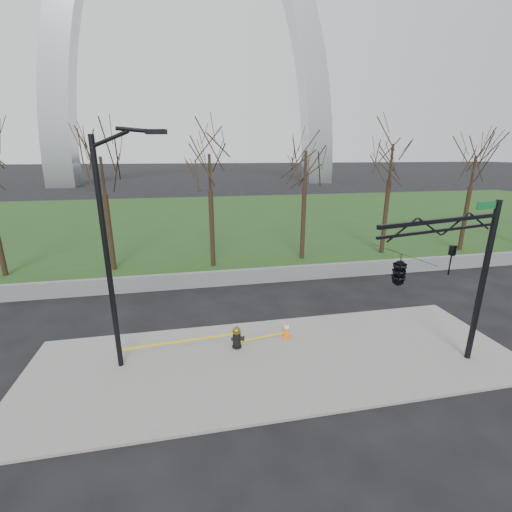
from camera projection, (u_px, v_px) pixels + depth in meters
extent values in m
plane|color=black|center=(278.00, 361.00, 12.84)|extent=(500.00, 500.00, 0.00)
cube|color=slate|center=(278.00, 359.00, 12.83)|extent=(18.00, 6.00, 0.10)
cube|color=#203E16|center=(214.00, 217.00, 41.00)|extent=(120.00, 40.00, 0.06)
cube|color=#59595B|center=(243.00, 277.00, 20.22)|extent=(60.00, 0.30, 0.90)
cylinder|color=black|center=(237.00, 346.00, 13.54)|extent=(0.37, 0.37, 0.07)
cylinder|color=black|center=(237.00, 340.00, 13.46)|extent=(0.29, 0.29, 0.66)
cylinder|color=black|center=(243.00, 338.00, 13.44)|extent=(0.25, 0.22, 0.18)
cylinder|color=black|center=(233.00, 339.00, 13.46)|extent=(0.13, 0.13, 0.11)
cylinder|color=brown|center=(237.00, 332.00, 13.36)|extent=(0.33, 0.33, 0.07)
ellipsoid|color=brown|center=(237.00, 330.00, 13.34)|extent=(0.31, 0.31, 0.23)
cylinder|color=brown|center=(237.00, 327.00, 13.30)|extent=(0.07, 0.07, 0.09)
cube|color=#FF640D|center=(286.00, 337.00, 14.29)|extent=(0.44, 0.44, 0.04)
cone|color=#FF640D|center=(287.00, 329.00, 14.19)|extent=(0.27, 0.27, 0.63)
cylinder|color=white|center=(287.00, 327.00, 14.16)|extent=(0.20, 0.20, 0.10)
cylinder|color=black|center=(108.00, 262.00, 11.29)|extent=(0.18, 0.18, 8.00)
cylinder|color=black|center=(109.00, 139.00, 10.13)|extent=(1.25, 0.47, 0.56)
cylinder|color=black|center=(136.00, 130.00, 9.99)|extent=(1.19, 0.46, 0.22)
cube|color=black|center=(156.00, 132.00, 9.95)|extent=(0.64, 0.38, 0.14)
cylinder|color=black|center=(482.00, 285.00, 12.04)|extent=(0.20, 0.20, 6.00)
cube|color=black|center=(443.00, 221.00, 10.36)|extent=(4.91, 1.17, 0.12)
cube|color=black|center=(441.00, 230.00, 10.45)|extent=(4.90, 1.13, 0.08)
cube|color=#0C5926|center=(486.00, 205.00, 10.99)|extent=(0.89, 0.23, 0.25)
imported|color=black|center=(451.00, 260.00, 11.02)|extent=(0.20, 0.23, 1.00)
imported|color=black|center=(400.00, 269.00, 10.18)|extent=(1.04, 2.54, 1.00)
cube|color=#E2B90B|center=(181.00, 341.00, 12.81)|extent=(4.29, 0.35, 0.08)
cube|color=#E2B90B|center=(262.00, 337.00, 13.86)|extent=(2.14, 0.37, 0.08)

